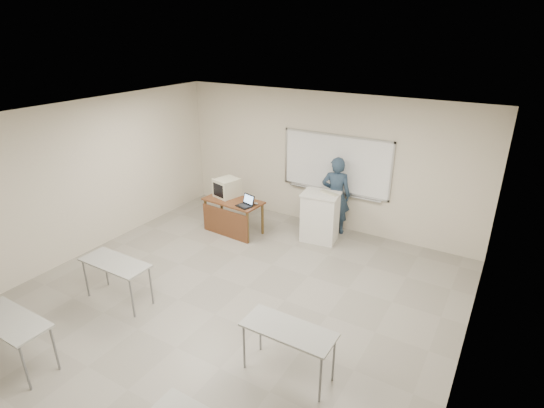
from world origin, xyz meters
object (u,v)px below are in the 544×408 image
Objects in this scene: keyboard at (329,193)px; podium at (320,217)px; presenter at (336,195)px; instructor_desk at (231,211)px; mouse at (256,204)px; laptop at (245,203)px; whiteboard at (336,164)px; crt_monitor at (227,188)px.

podium is at bearing -134.39° from keyboard.
presenter is (0.12, 0.53, 0.33)m from podium.
instructor_desk is 3.25× the size of keyboard.
keyboard is at bearing 79.75° from presenter.
podium reaches higher than instructor_desk.
podium is 10.53× the size of mouse.
instructor_desk is 1.22× the size of podium.
mouse is 0.06× the size of presenter.
instructor_desk is at bearing -167.27° from laptop.
whiteboard is at bearing 31.58° from mouse.
laptop is 3.08× the size of mouse.
laptop is (0.65, -0.25, -0.14)m from crt_monitor.
keyboard is 0.50m from presenter.
presenter is at bearing -59.22° from whiteboard.
podium is at bearing 42.46° from laptop.
whiteboard is 0.82m from keyboard.
podium is 0.64m from presenter.
mouse is 1.57m from keyboard.
presenter is at bearing 54.80° from laptop.
whiteboard is 2.32× the size of podium.
mouse is at bearing -132.92° from whiteboard.
keyboard is at bearing 8.73° from mouse.
keyboard is at bearing 20.36° from podium.
mouse is (0.55, 0.16, 0.25)m from instructor_desk.
crt_monitor is 0.82m from mouse.
crt_monitor reaches higher than podium.
laptop is at bearing -5.80° from crt_monitor.
crt_monitor reaches higher than mouse.
podium is (0.02, -0.77, -0.94)m from whiteboard.
podium is 0.57m from keyboard.
presenter is at bearing 70.13° from podium.
laptop is 0.78× the size of keyboard.
laptop reaches higher than instructor_desk.
instructor_desk is at bearing -179.33° from mouse.
instructor_desk is 0.49m from laptop.
crt_monitor is 2.27m from keyboard.
whiteboard is at bearing -73.88° from presenter.
keyboard is (1.95, 0.79, 0.56)m from instructor_desk.
keyboard is at bearing 29.47° from crt_monitor.
crt_monitor is at bearing -148.47° from whiteboard.
podium is at bearing 63.18° from presenter.
crt_monitor is 2.39m from presenter.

